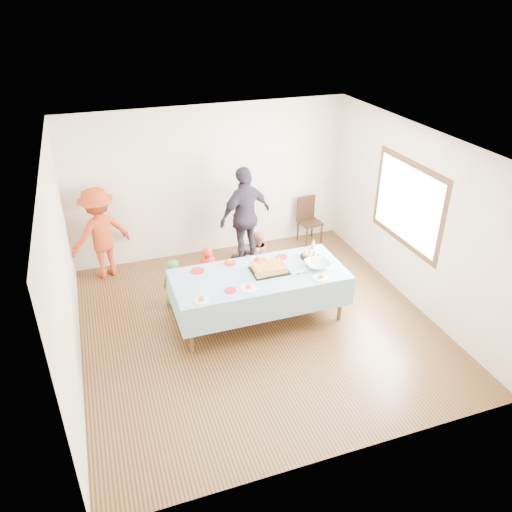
{
  "coord_description": "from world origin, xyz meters",
  "views": [
    {
      "loc": [
        -1.98,
        -5.66,
        4.44
      ],
      "look_at": [
        0.08,
        0.3,
        0.98
      ],
      "focal_mm": 35.0,
      "sensor_mm": 36.0,
      "label": 1
    }
  ],
  "objects": [
    {
      "name": "party_hat",
      "position": [
        1.13,
        0.59,
        0.86
      ],
      "size": [
        0.1,
        0.1,
        0.17
      ],
      "primitive_type": "cone",
      "color": "white",
      "rests_on": "party_table"
    },
    {
      "name": "plate_white_right",
      "position": [
        0.85,
        -0.28,
        0.79
      ],
      "size": [
        0.23,
        0.23,
        0.01
      ],
      "primitive_type": "cylinder",
      "color": "white",
      "rests_on": "party_table"
    },
    {
      "name": "adult_left",
      "position": [
        -1.99,
        2.2,
        0.79
      ],
      "size": [
        1.17,
        0.93,
        1.59
      ],
      "primitive_type": "imported",
      "rotation": [
        0.0,
        0.0,
        3.52
      ],
      "color": "#B43816",
      "rests_on": "ground"
    },
    {
      "name": "plate_red_far_a",
      "position": [
        -0.75,
        0.49,
        0.79
      ],
      "size": [
        0.2,
        0.2,
        0.01
      ],
      "primitive_type": "cylinder",
      "color": "red",
      "rests_on": "party_table"
    },
    {
      "name": "room_walls",
      "position": [
        0.05,
        0.0,
        1.77
      ],
      "size": [
        5.04,
        5.04,
        2.72
      ],
      "color": "beige",
      "rests_on": "ground"
    },
    {
      "name": "plate_white_left",
      "position": [
        -0.88,
        -0.28,
        0.79
      ],
      "size": [
        0.2,
        0.2,
        0.01
      ],
      "primitive_type": "cylinder",
      "color": "white",
      "rests_on": "party_table"
    },
    {
      "name": "plate_white_mid",
      "position": [
        -0.2,
        -0.2,
        0.79
      ],
      "size": [
        0.22,
        0.22,
        0.01
      ],
      "primitive_type": "cylinder",
      "color": "white",
      "rests_on": "party_table"
    },
    {
      "name": "toddler_right",
      "position": [
        0.43,
        1.23,
        0.44
      ],
      "size": [
        0.47,
        0.39,
        0.87
      ],
      "primitive_type": "imported",
      "rotation": [
        0.0,
        0.0,
        3.28
      ],
      "color": "#B37353",
      "rests_on": "ground"
    },
    {
      "name": "rolls_tray",
      "position": [
        0.96,
        0.34,
        0.82
      ],
      "size": [
        0.31,
        0.31,
        0.09
      ],
      "color": "black",
      "rests_on": "party_table"
    },
    {
      "name": "toddler_left",
      "position": [
        -0.51,
        0.9,
        0.47
      ],
      "size": [
        0.36,
        0.25,
        0.93
      ],
      "primitive_type": "imported",
      "rotation": [
        0.0,
        0.0,
        3.06
      ],
      "color": "red",
      "rests_on": "ground"
    },
    {
      "name": "birthday_cake",
      "position": [
        0.23,
        0.15,
        0.82
      ],
      "size": [
        0.53,
        0.41,
        0.09
      ],
      "color": "black",
      "rests_on": "party_table"
    },
    {
      "name": "ground",
      "position": [
        0.0,
        0.0,
        0.0
      ],
      "size": [
        5.0,
        5.0,
        0.0
      ],
      "primitive_type": "plane",
      "color": "#422413",
      "rests_on": "ground"
    },
    {
      "name": "plate_red_far_b",
      "position": [
        -0.24,
        0.56,
        0.79
      ],
      "size": [
        0.18,
        0.18,
        0.01
      ],
      "primitive_type": "cylinder",
      "color": "red",
      "rests_on": "party_table"
    },
    {
      "name": "toddler_mid",
      "position": [
        -1.04,
        0.9,
        0.39
      ],
      "size": [
        0.45,
        0.38,
        0.79
      ],
      "primitive_type": "imported",
      "rotation": [
        0.0,
        0.0,
        2.73
      ],
      "color": "#357F2A",
      "rests_on": "ground"
    },
    {
      "name": "punch_bowl",
      "position": [
        0.94,
        0.03,
        0.82
      ],
      "size": [
        0.36,
        0.36,
        0.09
      ],
      "primitive_type": "imported",
      "color": "silver",
      "rests_on": "party_table"
    },
    {
      "name": "fork_pile",
      "position": [
        0.63,
        -0.06,
        0.81
      ],
      "size": [
        0.24,
        0.18,
        0.07
      ],
      "primitive_type": null,
      "color": "white",
      "rests_on": "party_table"
    },
    {
      "name": "plate_red_far_c",
      "position": [
        0.22,
        0.48,
        0.79
      ],
      "size": [
        0.2,
        0.2,
        0.01
      ],
      "primitive_type": "cylinder",
      "color": "red",
      "rests_on": "party_table"
    },
    {
      "name": "party_table",
      "position": [
        0.07,
        0.13,
        0.72
      ],
      "size": [
        2.5,
        1.1,
        0.78
      ],
      "color": "#502F1B",
      "rests_on": "ground"
    },
    {
      "name": "plate_red_near",
      "position": [
        -0.45,
        -0.17,
        0.79
      ],
      "size": [
        0.16,
        0.16,
        0.01
      ],
      "primitive_type": "cylinder",
      "color": "red",
      "rests_on": "party_table"
    },
    {
      "name": "adult_right",
      "position": [
        0.43,
        1.88,
        0.89
      ],
      "size": [
        1.13,
        0.76,
        1.77
      ],
      "primitive_type": "imported",
      "rotation": [
        0.0,
        0.0,
        3.49
      ],
      "color": "#302837",
      "rests_on": "ground"
    },
    {
      "name": "dining_chair",
      "position": [
        1.83,
        2.27,
        0.49
      ],
      "size": [
        0.43,
        0.43,
        0.89
      ],
      "rotation": [
        0.0,
        0.0,
        0.14
      ],
      "color": "black",
      "rests_on": "ground"
    },
    {
      "name": "plate_red_far_d",
      "position": [
        0.56,
        0.48,
        0.79
      ],
      "size": [
        0.17,
        0.17,
        0.01
      ],
      "primitive_type": "cylinder",
      "color": "red",
      "rests_on": "party_table"
    }
  ]
}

